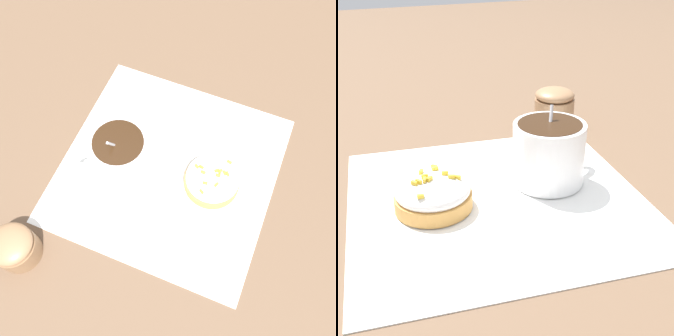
% 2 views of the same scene
% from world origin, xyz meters
% --- Properties ---
extents(ground_plane, '(3.00, 3.00, 0.00)m').
position_xyz_m(ground_plane, '(0.00, 0.00, 0.00)').
color(ground_plane, brown).
extents(paper_napkin, '(0.36, 0.35, 0.00)m').
position_xyz_m(paper_napkin, '(0.00, 0.00, 0.00)').
color(paper_napkin, white).
rests_on(paper_napkin, ground_plane).
extents(coffee_cup, '(0.11, 0.09, 0.09)m').
position_xyz_m(coffee_cup, '(-0.07, -0.02, 0.04)').
color(coffee_cup, white).
rests_on(coffee_cup, paper_napkin).
extents(frosted_pastry, '(0.09, 0.09, 0.04)m').
position_xyz_m(frosted_pastry, '(0.07, -0.01, 0.02)').
color(frosted_pastry, '#D19347').
rests_on(frosted_pastry, paper_napkin).
extents(sugar_bowl, '(0.06, 0.06, 0.06)m').
position_xyz_m(sugar_bowl, '(-0.17, -0.19, 0.03)').
color(sugar_bowl, '#99704C').
rests_on(sugar_bowl, ground_plane).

